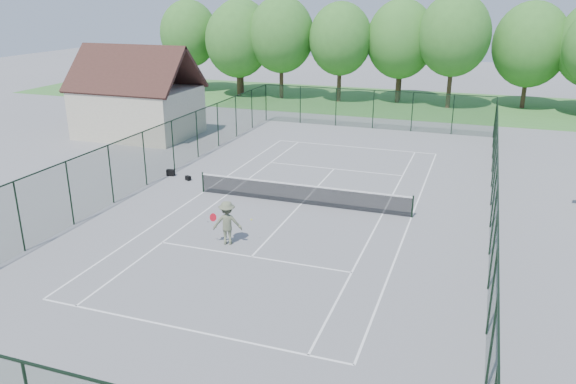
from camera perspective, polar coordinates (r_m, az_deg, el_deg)
name	(u,v)px	position (r m, az deg, el deg)	size (l,w,h in m)	color
ground	(301,204)	(28.23, 1.35, -1.22)	(140.00, 140.00, 0.00)	gray
grass_far	(397,102)	(56.62, 10.98, 8.92)	(80.00, 16.00, 0.01)	#448338
court_lines	(301,204)	(28.23, 1.35, -1.21)	(11.05, 23.85, 0.01)	white
tennis_net	(301,193)	(28.04, 1.36, -0.12)	(11.08, 0.08, 1.10)	black
fence_enclosure	(301,174)	(27.72, 1.38, 1.80)	(18.05, 36.05, 3.02)	#15351D
utility_building	(137,93)	(43.19, -15.10, 9.64)	(8.60, 6.27, 6.63)	beige
tree_line_far	(401,39)	(55.88, 11.38, 14.96)	(39.40, 6.40, 9.70)	#472F20
sports_bag_a	(171,173)	(33.31, -11.83, 1.93)	(0.46, 0.27, 0.36)	black
sports_bag_b	(188,178)	(32.30, -10.12, 1.40)	(0.33, 0.20, 0.26)	black
tennis_player	(227,223)	(23.59, -6.19, -3.12)	(1.84, 1.05, 1.89)	#636A4E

